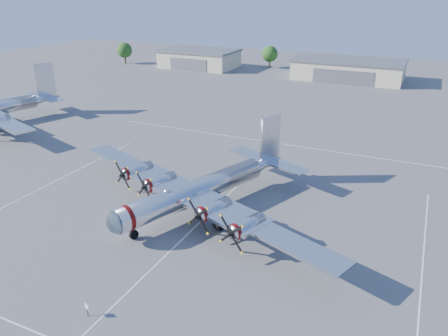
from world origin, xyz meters
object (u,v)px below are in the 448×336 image
at_px(hangar_center, 348,69).
at_px(main_bomber_b29, 203,209).
at_px(hangar_west, 199,58).
at_px(info_placard, 87,308).
at_px(tree_far_west, 125,50).
at_px(tree_west, 270,54).

relative_size(hangar_center, main_bomber_b29, 0.73).
relative_size(hangar_west, info_placard, 20.56).
distance_m(hangar_center, tree_far_west, 70.13).
xyz_separation_m(hangar_center, tree_west, (-25.00, 8.04, 1.51)).
bearing_deg(hangar_west, main_bomber_b29, -61.80).
relative_size(hangar_center, tree_far_west, 4.31).
bearing_deg(tree_west, hangar_west, -158.11).
bearing_deg(tree_far_west, tree_west, 14.93).
bearing_deg(tree_far_west, hangar_center, 3.24).
height_order(hangar_center, tree_far_west, tree_far_west).
bearing_deg(info_placard, tree_far_west, 148.84).
distance_m(hangar_west, info_placard, 110.17).
distance_m(tree_west, info_placard, 111.70).
relative_size(main_bomber_b29, info_placard, 35.49).
bearing_deg(main_bomber_b29, tree_west, 126.06).
xyz_separation_m(tree_west, main_bomber_b29, (23.87, -89.85, -4.22)).
xyz_separation_m(hangar_center, main_bomber_b29, (-1.13, -81.81, -2.71)).
height_order(hangar_west, info_placard, hangar_west).
relative_size(hangar_west, main_bomber_b29, 0.58).
height_order(tree_far_west, tree_west, same).
xyz_separation_m(tree_far_west, main_bomber_b29, (68.87, -77.85, -4.22)).
bearing_deg(info_placard, tree_west, 125.83).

